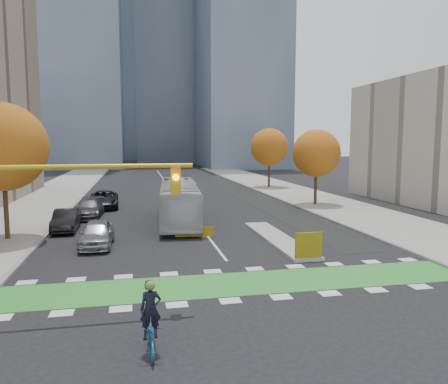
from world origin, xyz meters
name	(u,v)px	position (x,y,z in m)	size (l,w,h in m)	color
ground	(253,295)	(0.00, 0.00, 0.00)	(300.00, 300.00, 0.00)	black
sidewalk_west	(16,218)	(-13.50, 20.00, 0.07)	(7.00, 120.00, 0.15)	gray
sidewalk_east	(340,207)	(13.50, 20.00, 0.07)	(7.00, 120.00, 0.15)	gray
curb_west	(64,216)	(-10.00, 20.00, 0.07)	(0.30, 120.00, 0.16)	gray
curb_east	(303,209)	(10.00, 20.00, 0.07)	(0.30, 120.00, 0.16)	gray
bike_crossing	(244,283)	(0.00, 1.50, 0.01)	(20.00, 3.00, 0.01)	#2E8D31
centre_line	(171,188)	(0.00, 40.00, 0.01)	(0.15, 70.00, 0.01)	silver
bike_lane_paint	(247,196)	(7.50, 30.00, 0.01)	(2.50, 50.00, 0.01)	black
median_island	(278,239)	(4.00, 9.00, 0.08)	(1.60, 10.00, 0.16)	gray
hazard_board	(309,245)	(4.00, 4.20, 0.80)	(1.40, 0.12, 1.30)	yellow
tower_nw	(69,10)	(-18.00, 90.00, 35.00)	(22.00, 22.00, 70.00)	#47566B
tower_ne	(240,36)	(20.00, 85.00, 30.00)	(18.00, 24.00, 60.00)	#47566B
tower_far	(134,41)	(-4.00, 140.00, 40.00)	(26.00, 26.00, 80.00)	#47566B
tree_west	(2,147)	(-12.00, 12.00, 5.62)	(5.20, 5.20, 8.22)	#332114
tree_east_near	(316,153)	(12.00, 22.00, 4.86)	(4.40, 4.40, 7.08)	#332114
tree_east_far	(269,147)	(12.50, 38.00, 5.24)	(4.80, 4.80, 7.65)	#332114
traffic_signal_west	(26,199)	(-7.93, -0.51, 4.03)	(8.53, 0.56, 5.20)	#BF9914
cyclist	(151,329)	(-4.05, -3.92, 0.70)	(0.71, 1.85, 2.11)	navy
bus	(179,202)	(-1.31, 15.70, 1.56)	(2.62, 11.22, 3.12)	#B9BFC2
parked_car_a	(97,234)	(-6.60, 9.46, 0.74)	(1.75, 4.35, 1.48)	#A3A3A8
parked_car_b	(66,220)	(-9.00, 14.46, 0.71)	(1.51, 4.32, 1.42)	black
parked_car_c	(89,209)	(-8.04, 19.46, 0.72)	(2.01, 4.95, 1.44)	#49494D
parked_car_d	(104,199)	(-7.23, 24.46, 0.76)	(2.53, 5.49, 1.52)	black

